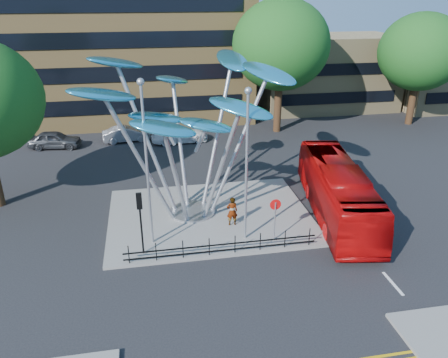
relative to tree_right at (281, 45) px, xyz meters
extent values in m
plane|color=black|center=(-8.00, -22.00, -8.04)|extent=(120.00, 120.00, 0.00)
cube|color=slate|center=(-9.00, -16.00, -7.96)|extent=(12.00, 9.00, 0.15)
cube|color=tan|center=(8.00, 8.00, -4.04)|extent=(15.00, 8.00, 8.00)
cube|color=tan|center=(22.00, 6.00, -4.54)|extent=(12.00, 8.00, 7.00)
cylinder|color=black|center=(0.00, 0.00, -5.18)|extent=(0.70, 0.70, 5.72)
ellipsoid|color=#144915|center=(0.00, 0.00, 0.02)|extent=(8.80, 8.80, 8.10)
cylinder|color=black|center=(14.00, 0.00, -5.51)|extent=(0.70, 0.70, 5.06)
ellipsoid|color=#144915|center=(14.00, 0.00, -0.91)|extent=(8.00, 8.00, 7.36)
cylinder|color=#9EA0A5|center=(-10.00, -15.50, -7.83)|extent=(2.80, 2.80, 0.12)
cylinder|color=#9EA0A5|center=(-11.20, -16.10, -3.99)|extent=(0.24, 0.24, 7.80)
ellipsoid|color=#30A7D2|center=(-14.40, -17.10, -0.09)|extent=(3.92, 2.95, 1.39)
cylinder|color=#9EA0A5|center=(-10.40, -16.50, -4.69)|extent=(0.24, 0.24, 6.40)
ellipsoid|color=#30A7D2|center=(-11.60, -18.70, -1.49)|extent=(3.47, 1.78, 1.31)
cylinder|color=#9EA0A5|center=(-9.40, -16.30, -4.39)|extent=(0.24, 0.24, 7.00)
ellipsoid|color=#30A7D2|center=(-7.60, -17.90, -0.89)|extent=(3.81, 3.11, 1.36)
cylinder|color=#9EA0A5|center=(-8.80, -15.50, -3.79)|extent=(0.24, 0.24, 8.20)
ellipsoid|color=#30A7D2|center=(-5.40, -15.10, 0.31)|extent=(3.52, 4.06, 1.44)
cylinder|color=#9EA0A5|center=(-9.20, -14.60, -3.59)|extent=(0.24, 0.24, 8.60)
ellipsoid|color=#30A7D2|center=(-7.00, -12.60, 0.71)|extent=(2.21, 3.79, 1.39)
cylinder|color=#9EA0A5|center=(-10.20, -14.50, -4.19)|extent=(0.24, 0.24, 7.40)
ellipsoid|color=#30A7D2|center=(-10.60, -11.90, -0.49)|extent=(3.02, 3.71, 1.34)
cylinder|color=#9EA0A5|center=(-11.00, -15.10, -3.49)|extent=(0.24, 0.24, 8.80)
ellipsoid|color=#30A7D2|center=(-13.80, -13.70, 0.91)|extent=(3.88, 3.60, 1.42)
ellipsoid|color=#30A7D2|center=(-11.80, -15.30, -1.89)|extent=(3.40, 1.96, 1.13)
ellipsoid|color=#30A7D2|center=(-9.10, -15.90, -2.29)|extent=(3.39, 2.16, 1.11)
cylinder|color=#9EA0A5|center=(-12.50, -18.50, -3.64)|extent=(0.14, 0.14, 8.50)
sphere|color=#9EA0A5|center=(-12.50, -18.50, 0.73)|extent=(0.36, 0.36, 0.36)
cylinder|color=#9EA0A5|center=(-7.50, -19.00, -3.89)|extent=(0.14, 0.14, 8.00)
sphere|color=#9EA0A5|center=(-7.50, -19.00, 0.23)|extent=(0.36, 0.36, 0.36)
cylinder|color=black|center=(-13.00, -19.50, -6.29)|extent=(0.10, 0.10, 3.20)
cube|color=black|center=(-13.00, -19.50, -4.89)|extent=(0.28, 0.18, 0.85)
sphere|color=#FF0C0C|center=(-13.00, -19.50, -4.61)|extent=(0.18, 0.18, 0.18)
cylinder|color=#9EA0A5|center=(-6.00, -19.50, -6.74)|extent=(0.08, 0.08, 2.30)
cylinder|color=red|center=(-6.00, -19.47, -5.74)|extent=(0.60, 0.04, 0.60)
cube|color=white|center=(-6.00, -19.45, -5.74)|extent=(0.42, 0.03, 0.10)
cylinder|color=black|center=(-13.70, -20.30, -7.39)|extent=(0.05, 0.05, 1.00)
cylinder|color=black|center=(-12.36, -20.30, -7.39)|extent=(0.05, 0.05, 1.00)
cylinder|color=black|center=(-11.01, -20.30, -7.39)|extent=(0.05, 0.05, 1.00)
cylinder|color=black|center=(-9.67, -20.30, -7.39)|extent=(0.05, 0.05, 1.00)
cylinder|color=black|center=(-8.33, -20.30, -7.39)|extent=(0.05, 0.05, 1.00)
cylinder|color=black|center=(-6.99, -20.30, -7.39)|extent=(0.05, 0.05, 1.00)
cylinder|color=black|center=(-5.64, -20.30, -7.39)|extent=(0.05, 0.05, 1.00)
cylinder|color=black|center=(-4.30, -20.30, -7.39)|extent=(0.05, 0.05, 1.00)
cube|color=black|center=(-9.00, -20.30, -7.34)|extent=(10.00, 0.06, 0.06)
cube|color=black|center=(-9.00, -20.30, -7.69)|extent=(10.00, 0.06, 0.06)
imported|color=#AD0808|center=(-1.40, -17.01, -6.45)|extent=(4.58, 11.72, 3.18)
imported|color=gray|center=(-7.91, -17.43, -7.01)|extent=(0.65, 0.44, 1.75)
imported|color=#3A3D41|center=(-20.30, -1.25, -7.29)|extent=(4.55, 2.23, 1.49)
imported|color=#98999F|center=(-14.25, -0.54, -7.35)|extent=(4.36, 2.06, 1.38)
imported|color=white|center=(-9.55, -1.61, -7.31)|extent=(5.19, 2.48, 1.46)
camera|label=1|loc=(-12.34, -39.11, 4.70)|focal=35.00mm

